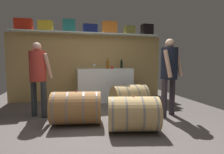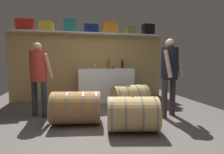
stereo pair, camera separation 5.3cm
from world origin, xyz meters
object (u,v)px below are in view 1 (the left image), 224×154
object	(u,v)px
toolcase_olive	(129,30)
wine_barrel_near	(129,97)
wine_barrel_far	(133,114)
visitor_tasting	(169,69)
toolcase_orange	(109,28)
wine_barrel_flank	(76,108)
toolcase_navy	(90,29)
work_cabinet	(105,85)
wine_bottle_dark	(121,64)
toolcase_red	(23,25)
toolcase_teal	(69,26)
toolcase_yellow	(46,26)
wine_bottle_amber	(108,64)
wine_glass	(94,65)
toolcase_black	(147,30)
red_funnel	(112,67)
winemaker_pouring	(38,72)

from	to	relation	value
toolcase_olive	wine_barrel_near	xyz separation A→B (m)	(-0.43, -1.24, -1.77)
wine_barrel_far	visitor_tasting	distance (m)	1.33
toolcase_orange	wine_barrel_far	world-z (taller)	toolcase_orange
wine_barrel_near	wine_barrel_flank	xyz separation A→B (m)	(-1.27, -0.68, 0.01)
toolcase_navy	toolcase_olive	xyz separation A→B (m)	(1.18, 0.00, 0.00)
work_cabinet	wine_bottle_dark	world-z (taller)	wine_bottle_dark
toolcase_red	toolcase_teal	distance (m)	1.15
toolcase_yellow	wine_bottle_amber	xyz separation A→B (m)	(1.61, -0.41, -1.01)
toolcase_orange	wine_glass	xyz separation A→B (m)	(-0.47, -0.09, -1.09)
work_cabinet	visitor_tasting	world-z (taller)	visitor_tasting
toolcase_black	red_funnel	world-z (taller)	toolcase_black
wine_barrel_near	toolcase_teal	bearing A→B (deg)	131.68
toolcase_red	wine_barrel_far	size ratio (longest dim) A/B	0.47
wine_barrel_flank	toolcase_black	bearing A→B (deg)	49.83
toolcase_teal	toolcase_navy	bearing A→B (deg)	0.56
toolcase_navy	toolcase_black	xyz separation A→B (m)	(1.76, 0.00, 0.04)
toolcase_red	wine_bottle_amber	xyz separation A→B (m)	(2.16, -0.41, -1.03)
toolcase_orange	wine_barrel_near	size ratio (longest dim) A/B	0.48
toolcase_teal	visitor_tasting	bearing A→B (deg)	-44.24
toolcase_black	wine_bottle_amber	size ratio (longest dim) A/B	1.14
toolcase_navy	toolcase_olive	size ratio (longest dim) A/B	1.37
toolcase_navy	wine_bottle_dark	bearing A→B (deg)	-4.24
toolcase_red	visitor_tasting	size ratio (longest dim) A/B	0.27
wine_barrel_near	wine_barrel_flank	world-z (taller)	wine_barrel_flank
red_funnel	wine_barrel_flank	world-z (taller)	red_funnel
toolcase_yellow	visitor_tasting	distance (m)	3.38
toolcase_navy	toolcase_olive	bearing A→B (deg)	-1.83
toolcase_navy	wine_glass	distance (m)	1.05
wine_barrel_near	wine_barrel_far	distance (m)	1.30
wine_bottle_dark	red_funnel	bearing A→B (deg)	-142.66
toolcase_black	red_funnel	bearing A→B (deg)	-166.53
wine_bottle_amber	winemaker_pouring	size ratio (longest dim) A/B	0.20
toolcase_navy	winemaker_pouring	size ratio (longest dim) A/B	0.26
toolcase_yellow	toolcase_orange	bearing A→B (deg)	2.25
toolcase_navy	toolcase_orange	world-z (taller)	toolcase_orange
work_cabinet	toolcase_red	bearing A→B (deg)	173.98
toolcase_red	wine_bottle_amber	distance (m)	2.42
toolcase_olive	red_funnel	world-z (taller)	toolcase_olive
toolcase_red	wine_barrel_far	world-z (taller)	toolcase_red
work_cabinet	wine_bottle_dark	xyz separation A→B (m)	(0.56, 0.18, 0.59)
toolcase_red	toolcase_orange	world-z (taller)	toolcase_orange
toolcase_navy	wine_bottle_amber	size ratio (longest dim) A/B	1.34
toolcase_orange	wine_barrel_near	bearing A→B (deg)	-77.61
wine_bottle_amber	wine_glass	size ratio (longest dim) A/B	2.21
toolcase_red	wine_bottle_dark	size ratio (longest dim) A/B	1.60
wine_bottle_dark	wine_barrel_far	xyz separation A→B (m)	(-0.57, -2.45, -0.76)
work_cabinet	wine_bottle_amber	bearing A→B (deg)	-74.41
wine_bottle_amber	wine_barrel_near	distance (m)	1.18
work_cabinet	winemaker_pouring	xyz separation A→B (m)	(-1.60, -1.09, 0.47)
toolcase_yellow	wine_bottle_dark	size ratio (longest dim) A/B	1.33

